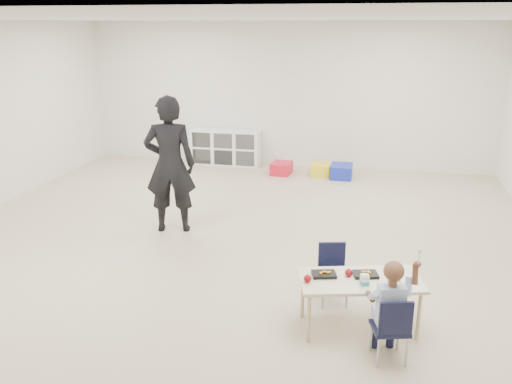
% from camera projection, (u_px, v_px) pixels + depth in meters
% --- Properties ---
extents(room, '(9.00, 9.02, 2.80)m').
position_uv_depth(room, '(226.00, 142.00, 6.41)').
color(room, beige).
rests_on(room, ground).
extents(table, '(1.22, 0.82, 0.51)m').
position_uv_depth(table, '(359.00, 303.00, 5.03)').
color(table, '#F5E5C4').
rests_on(table, ground).
extents(chair_near, '(0.36, 0.34, 0.61)m').
position_uv_depth(chair_near, '(390.00, 327.00, 4.55)').
color(chair_near, black).
rests_on(chair_near, ground).
extents(chair_far, '(0.36, 0.34, 0.61)m').
position_uv_depth(chair_far, '(333.00, 275.00, 5.49)').
color(chair_far, black).
rests_on(chair_far, ground).
extents(child, '(0.50, 0.50, 0.96)m').
position_uv_depth(child, '(391.00, 308.00, 4.50)').
color(child, '#B9D0FB').
rests_on(child, chair_near).
extents(lunch_tray_near, '(0.25, 0.21, 0.03)m').
position_uv_depth(lunch_tray_near, '(366.00, 274.00, 5.01)').
color(lunch_tray_near, black).
rests_on(lunch_tray_near, table).
extents(lunch_tray_far, '(0.25, 0.21, 0.03)m').
position_uv_depth(lunch_tray_far, '(324.00, 274.00, 5.01)').
color(lunch_tray_far, black).
rests_on(lunch_tray_far, table).
extents(milk_carton, '(0.09, 0.09, 0.10)m').
position_uv_depth(milk_carton, '(365.00, 280.00, 4.83)').
color(milk_carton, white).
rests_on(milk_carton, table).
extents(bread_roll, '(0.09, 0.09, 0.07)m').
position_uv_depth(bread_roll, '(395.00, 280.00, 4.86)').
color(bread_roll, tan).
rests_on(bread_roll, table).
extents(apple_near, '(0.07, 0.07, 0.07)m').
position_uv_depth(apple_near, '(349.00, 273.00, 5.00)').
color(apple_near, maroon).
rests_on(apple_near, table).
extents(apple_far, '(0.07, 0.07, 0.07)m').
position_uv_depth(apple_far, '(307.00, 279.00, 4.88)').
color(apple_far, maroon).
rests_on(apple_far, table).
extents(cubby_shelf, '(1.40, 0.40, 0.70)m').
position_uv_depth(cubby_shelf, '(226.00, 147.00, 10.95)').
color(cubby_shelf, white).
rests_on(cubby_shelf, ground).
extents(adult, '(0.77, 0.60, 1.87)m').
position_uv_depth(adult, '(170.00, 165.00, 7.27)').
color(adult, black).
rests_on(adult, ground).
extents(bin_red, '(0.39, 0.48, 0.22)m').
position_uv_depth(bin_red, '(281.00, 168.00, 10.30)').
color(bin_red, red).
rests_on(bin_red, ground).
extents(bin_yellow, '(0.36, 0.45, 0.21)m').
position_uv_depth(bin_yellow, '(321.00, 170.00, 10.22)').
color(bin_yellow, yellow).
rests_on(bin_yellow, ground).
extents(bin_blue, '(0.39, 0.50, 0.25)m').
position_uv_depth(bin_blue, '(341.00, 171.00, 10.04)').
color(bin_blue, '#1628AC').
rests_on(bin_blue, ground).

